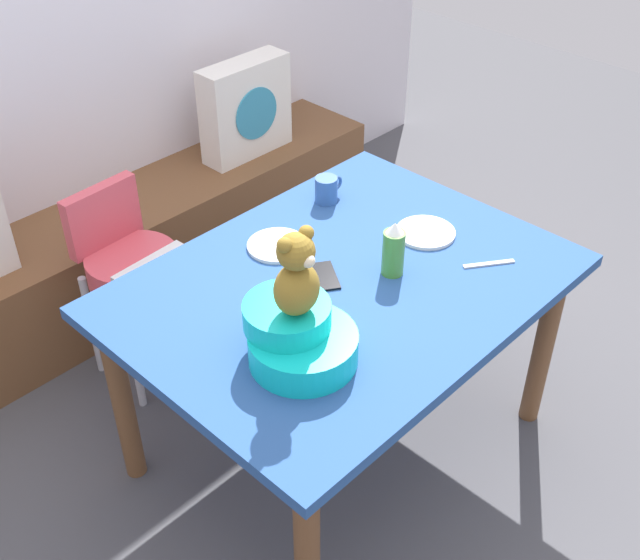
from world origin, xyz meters
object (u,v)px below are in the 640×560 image
object	(u,v)px
pillow_floral_right	(246,109)
cell_phone	(325,276)
ketchup_bottle	(393,250)
coffee_mug	(327,189)
infant_seat_teal	(298,337)
highchair	(130,263)
dining_table	(343,304)
dinner_plate_near	(426,232)
teddy_bear	(297,276)
dinner_plate_far	(277,245)

from	to	relation	value
pillow_floral_right	cell_phone	distance (m)	1.40
ketchup_bottle	coffee_mug	bearing A→B (deg)	69.14
pillow_floral_right	infant_seat_teal	xyz separation A→B (m)	(-1.04, -1.39, 0.13)
pillow_floral_right	highchair	xyz separation A→B (m)	(-0.95, -0.42, -0.16)
dining_table	dinner_plate_near	distance (m)	0.40
pillow_floral_right	dinner_plate_near	world-z (taller)	pillow_floral_right
ketchup_bottle	dinner_plate_near	size ratio (longest dim) A/B	0.92
highchair	teddy_bear	size ratio (longest dim) A/B	3.16
dining_table	cell_phone	world-z (taller)	cell_phone
ketchup_bottle	dinner_plate_near	world-z (taller)	ketchup_bottle
cell_phone	ketchup_bottle	bearing A→B (deg)	173.83
teddy_bear	dinner_plate_near	distance (m)	0.78
coffee_mug	dining_table	bearing A→B (deg)	-130.23
dining_table	ketchup_bottle	distance (m)	0.24
dinner_plate_near	dining_table	bearing A→B (deg)	176.65
highchair	cell_phone	xyz separation A→B (m)	(0.22, -0.77, 0.22)
pillow_floral_right	ketchup_bottle	world-z (taller)	ketchup_bottle
dining_table	dinner_plate_far	bearing A→B (deg)	93.07
teddy_bear	dinner_plate_near	world-z (taller)	teddy_bear
teddy_bear	dinner_plate_near	bearing A→B (deg)	9.62
dining_table	infant_seat_teal	bearing A→B (deg)	-156.95
dining_table	highchair	size ratio (longest dim) A/B	1.73
highchair	dinner_plate_near	size ratio (longest dim) A/B	3.95
infant_seat_teal	dinner_plate_far	bearing A→B (deg)	52.55
dining_table	infant_seat_teal	world-z (taller)	infant_seat_teal
teddy_bear	coffee_mug	xyz separation A→B (m)	(0.65, 0.51, -0.23)
pillow_floral_right	coffee_mug	size ratio (longest dim) A/B	3.67
pillow_floral_right	cell_phone	xyz separation A→B (m)	(-0.73, -1.19, 0.06)
pillow_floral_right	infant_seat_teal	size ratio (longest dim) A/B	1.33
dining_table	cell_phone	size ratio (longest dim) A/B	9.50
pillow_floral_right	highchair	distance (m)	1.05
ketchup_bottle	dinner_plate_far	xyz separation A→B (m)	(-0.15, 0.36, -0.08)
infant_seat_teal	cell_phone	bearing A→B (deg)	32.29
highchair	ketchup_bottle	bearing A→B (deg)	-67.08
dinner_plate_near	cell_phone	bearing A→B (deg)	169.50
dinner_plate_near	cell_phone	size ratio (longest dim) A/B	1.39
highchair	infant_seat_teal	bearing A→B (deg)	-95.45
pillow_floral_right	infant_seat_teal	bearing A→B (deg)	-126.86
infant_seat_teal	ketchup_bottle	size ratio (longest dim) A/B	1.78
pillow_floral_right	coffee_mug	bearing A→B (deg)	-114.11
pillow_floral_right	ketchup_bottle	xyz separation A→B (m)	(-0.56, -1.33, 0.15)
coffee_mug	cell_phone	distance (m)	0.46
dinner_plate_near	dinner_plate_far	xyz separation A→B (m)	(-0.40, 0.30, 0.00)
dinner_plate_far	cell_phone	world-z (taller)	dinner_plate_far
infant_seat_teal	ketchup_bottle	bearing A→B (deg)	7.53
dinner_plate_far	dinner_plate_near	bearing A→B (deg)	-37.13
pillow_floral_right	dining_table	distance (m)	1.43
highchair	infant_seat_teal	size ratio (longest dim) A/B	2.39
dinner_plate_near	pillow_floral_right	bearing A→B (deg)	75.93
infant_seat_teal	cell_phone	size ratio (longest dim) A/B	2.29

